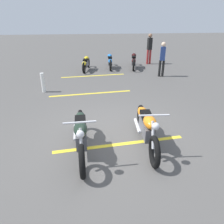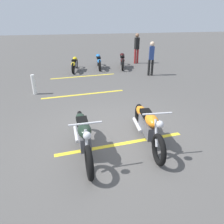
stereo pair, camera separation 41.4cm
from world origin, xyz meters
name	(u,v)px [view 1 (the left image)]	position (x,y,z in m)	size (l,w,h in m)	color
ground_plane	(112,134)	(0.00, 0.00, 0.00)	(60.00, 60.00, 0.00)	#514F4C
motorcycle_bright_foreground	(146,126)	(-0.52, -0.76, 0.46)	(2.23, 0.62, 1.04)	black
motorcycle_dark_foreground	(81,133)	(-0.66, 0.76, 0.46)	(2.23, 0.62, 1.04)	black
motorcycle_row_far_left	(134,61)	(7.13, -2.07, 0.43)	(2.09, 0.57, 0.80)	black
motorcycle_row_left	(110,61)	(7.28, -0.72, 0.41)	(2.02, 0.31, 0.76)	black
motorcycle_row_center	(86,63)	(6.91, 0.64, 0.40)	(1.91, 0.46, 0.73)	black
bystander_near_row	(162,58)	(5.24, -3.07, 0.92)	(0.24, 0.27, 1.66)	black
bystander_secondary	(149,47)	(8.14, -3.24, 1.00)	(0.25, 0.30, 1.80)	maroon
bollard_post	(43,83)	(3.54, 2.34, 0.39)	(0.14, 0.14, 0.77)	white
parking_stripe_near	(120,144)	(-0.52, -0.15, 0.00)	(3.20, 0.12, 0.01)	yellow
parking_stripe_mid	(91,94)	(3.12, 0.47, 0.00)	(3.20, 0.12, 0.01)	yellow
parking_stripe_far	(93,76)	(5.73, 0.28, 0.00)	(3.20, 0.12, 0.01)	yellow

